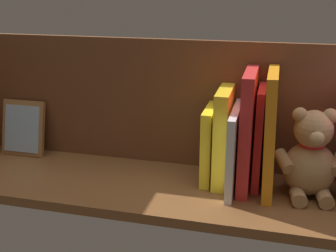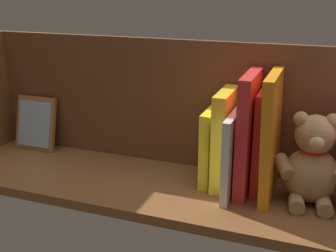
{
  "view_description": "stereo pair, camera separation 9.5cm",
  "coord_description": "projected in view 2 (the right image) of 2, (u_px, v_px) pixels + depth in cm",
  "views": [
    {
      "loc": [
        -22.38,
        87.36,
        44.37
      ],
      "look_at": [
        0.0,
        0.0,
        14.03
      ],
      "focal_mm": 46.19,
      "sensor_mm": 36.0,
      "label": 1
    },
    {
      "loc": [
        -31.45,
        84.52,
        44.37
      ],
      "look_at": [
        0.0,
        0.0,
        14.03
      ],
      "focal_mm": 46.19,
      "sensor_mm": 36.0,
      "label": 2
    }
  ],
  "objects": [
    {
      "name": "ground_plane",
      "position": [
        168.0,
        188.0,
        1.0
      ],
      "size": [
        111.51,
        29.48,
        2.2
      ],
      "primitive_type": "cube",
      "color": "brown"
    },
    {
      "name": "book_6",
      "position": [
        234.0,
        151.0,
        0.94
      ],
      "size": [
        1.68,
        18.18,
        18.36
      ],
      "primitive_type": "cube",
      "rotation": [
        0.0,
        0.0,
        0.0
      ],
      "color": "silver",
      "rests_on": "ground_plane"
    },
    {
      "name": "teddy_bear",
      "position": [
        312.0,
        164.0,
        0.89
      ],
      "size": [
        15.73,
        13.4,
        19.52
      ],
      "rotation": [
        0.0,
        0.0,
        0.12
      ],
      "color": "tan",
      "rests_on": "ground_plane"
    },
    {
      "name": "book_7",
      "position": [
        224.0,
        139.0,
        0.96
      ],
      "size": [
        3.03,
        13.46,
        21.93
      ],
      "primitive_type": "cube",
      "color": "yellow",
      "rests_on": "ground_plane"
    },
    {
      "name": "book_4",
      "position": [
        261.0,
        141.0,
        0.94
      ],
      "size": [
        1.65,
        12.32,
        22.63
      ],
      "primitive_type": "cube",
      "color": "red",
      "rests_on": "ground_plane"
    },
    {
      "name": "shelf_back_panel",
      "position": [
        186.0,
        104.0,
        1.06
      ],
      "size": [
        111.51,
        1.5,
        31.39
      ],
      "primitive_type": "cube",
      "color": "brown",
      "rests_on": "ground_plane"
    },
    {
      "name": "book_8",
      "position": [
        211.0,
        146.0,
        0.99
      ],
      "size": [
        2.31,
        12.52,
        17.4
      ],
      "primitive_type": "cube",
      "color": "yellow",
      "rests_on": "ground_plane"
    },
    {
      "name": "book_5",
      "position": [
        248.0,
        134.0,
        0.93
      ],
      "size": [
        2.54,
        15.67,
        26.41
      ],
      "primitive_type": "cube",
      "color": "red",
      "rests_on": "ground_plane"
    },
    {
      "name": "book_3",
      "position": [
        271.0,
        136.0,
        0.91
      ],
      "size": [
        2.87,
        16.7,
        26.79
      ],
      "primitive_type": "cube",
      "rotation": [
        0.0,
        0.03,
        0.0
      ],
      "color": "orange",
      "rests_on": "ground_plane"
    },
    {
      "name": "picture_frame_leaning",
      "position": [
        36.0,
        123.0,
        1.19
      ],
      "size": [
        11.88,
        4.86,
        14.6
      ],
      "color": "#9E6B3D",
      "rests_on": "ground_plane"
    }
  ]
}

